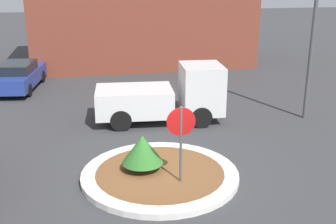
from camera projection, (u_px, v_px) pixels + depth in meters
ground_plane at (160, 177)px, 12.39m from camera, size 120.00×120.00×0.00m
traffic_island at (160, 175)px, 12.36m from camera, size 4.61×4.61×0.18m
stop_sign at (181, 132)px, 11.34m from camera, size 0.80×0.07×2.36m
island_shrub at (142, 149)px, 12.31m from camera, size 1.23×1.23×1.07m
utility_truck at (167, 95)px, 16.86m from camera, size 5.18×2.46×2.28m
storefront_building at (142, 3)px, 26.94m from camera, size 13.76×6.07×7.83m
parked_sedan_blue at (19, 76)px, 21.63m from camera, size 2.40×4.89×1.44m
light_pole at (315, 13)px, 16.20m from camera, size 0.70×0.30×7.40m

